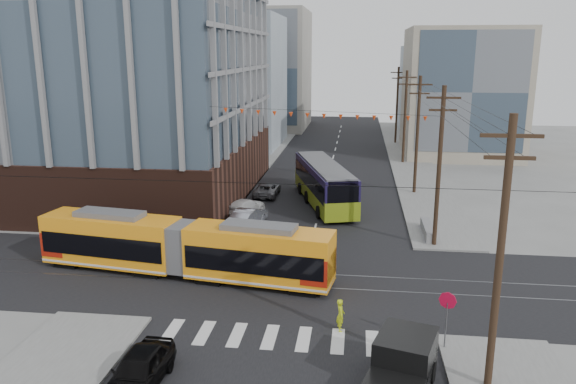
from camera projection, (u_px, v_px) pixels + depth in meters
The scene contains 18 objects.
ground at pixel (294, 310), 29.32m from camera, with size 160.00×160.00×0.00m, color slate.
office_building at pixel (82, 38), 50.62m from camera, with size 30.00×25.00×28.60m, color #381E16.
bg_bldg_nw_near at pixel (217, 81), 79.22m from camera, with size 18.00×16.00×18.00m, color #8C99A5.
bg_bldg_ne_near at pixel (461, 93), 71.63m from camera, with size 14.00×14.00×16.00m, color gray.
bg_bldg_nw_far at pixel (262, 70), 97.86m from camera, with size 16.00×18.00×20.00m, color gray.
bg_bldg_ne_far at pixel (452, 90), 90.87m from camera, with size 16.00×16.00×14.00m, color #8C99A5.
utility_pole_near at pixel (500, 259), 21.18m from camera, with size 0.30×0.30×11.00m, color black.
utility_pole_far at pixel (397, 106), 80.84m from camera, with size 0.30×0.30×11.00m, color black.
streetcar at pixel (183, 248), 33.45m from camera, with size 18.13×2.55×3.49m, color orange, non-canonical shape.
city_bus at pixel (324, 184), 49.19m from camera, with size 2.85×13.16×3.73m, color #191238, non-canonical shape.
pickup_truck at pixel (395, 380), 21.22m from camera, with size 2.19×6.12×2.08m, color black, non-canonical shape.
black_sedan at pixel (139, 370), 22.39m from camera, with size 1.80×4.48×1.53m, color black.
parked_car_silver at pixel (248, 217), 43.27m from camera, with size 1.52×4.35×1.43m, color #A0A4B1.
parked_car_white at pixel (245, 207), 46.47m from camera, with size 1.77×4.36×1.27m, color silver.
parked_car_grey at pixel (267, 190), 52.20m from camera, with size 2.09×4.53×1.26m, color #494A4D.
pedestrian at pixel (341, 315), 26.96m from camera, with size 0.59×0.39×1.63m, color #CEE21B.
stop_sign at pixel (446, 323), 25.07m from camera, with size 0.80×0.80×2.64m, color red, non-canonical shape.
jersey_barrier at pixel (428, 231), 40.85m from camera, with size 0.97×4.29×0.86m, color slate.
Camera 1 is at (3.04, -26.76, 13.13)m, focal length 35.00 mm.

